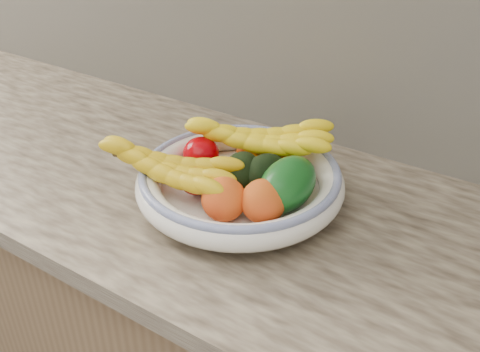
% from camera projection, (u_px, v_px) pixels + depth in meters
% --- Properties ---
extents(kitchen_counter, '(2.44, 0.66, 1.40)m').
position_uv_depth(kitchen_counter, '(246.00, 349.00, 1.27)').
color(kitchen_counter, brown).
rests_on(kitchen_counter, ground).
extents(fruit_bowl, '(0.39, 0.39, 0.08)m').
position_uv_depth(fruit_bowl, '(240.00, 181.00, 1.00)').
color(fruit_bowl, white).
rests_on(fruit_bowl, kitchen_counter).
extents(clementine_back_left, '(0.05, 0.05, 0.05)m').
position_uv_depth(clementine_back_left, '(248.00, 152.00, 1.09)').
color(clementine_back_left, '#F34F05').
rests_on(clementine_back_left, fruit_bowl).
extents(clementine_back_right, '(0.06, 0.06, 0.04)m').
position_uv_depth(clementine_back_right, '(287.00, 163.00, 1.05)').
color(clementine_back_right, '#E85304').
rests_on(clementine_back_right, fruit_bowl).
extents(clementine_back_mid, '(0.07, 0.07, 0.05)m').
position_uv_depth(clementine_back_mid, '(250.00, 163.00, 1.05)').
color(clementine_back_mid, orange).
rests_on(clementine_back_mid, fruit_bowl).
extents(tomato_left, '(0.09, 0.09, 0.07)m').
position_uv_depth(tomato_left, '(201.00, 153.00, 1.06)').
color(tomato_left, '#B70008').
rests_on(tomato_left, fruit_bowl).
extents(tomato_near_left, '(0.07, 0.07, 0.06)m').
position_uv_depth(tomato_near_left, '(197.00, 178.00, 0.98)').
color(tomato_near_left, '#B20C0B').
rests_on(tomato_near_left, fruit_bowl).
extents(avocado_center, '(0.10, 0.12, 0.07)m').
position_uv_depth(avocado_center, '(241.00, 172.00, 1.00)').
color(avocado_center, black).
rests_on(avocado_center, fruit_bowl).
extents(avocado_right, '(0.08, 0.11, 0.07)m').
position_uv_depth(avocado_right, '(264.00, 173.00, 1.00)').
color(avocado_right, black).
rests_on(avocado_right, fruit_bowl).
extents(green_mango, '(0.12, 0.14, 0.12)m').
position_uv_depth(green_mango, '(287.00, 184.00, 0.94)').
color(green_mango, '#0E4A14').
rests_on(green_mango, fruit_bowl).
extents(peach_front, '(0.08, 0.08, 0.08)m').
position_uv_depth(peach_front, '(224.00, 199.00, 0.92)').
color(peach_front, orange).
rests_on(peach_front, fruit_bowl).
extents(peach_right, '(0.10, 0.10, 0.08)m').
position_uv_depth(peach_right, '(263.00, 201.00, 0.91)').
color(peach_right, orange).
rests_on(peach_right, fruit_bowl).
extents(banana_bunch_back, '(0.33, 0.22, 0.09)m').
position_uv_depth(banana_bunch_back, '(258.00, 142.00, 1.05)').
color(banana_bunch_back, yellow).
rests_on(banana_bunch_back, fruit_bowl).
extents(banana_bunch_front, '(0.30, 0.17, 0.08)m').
position_uv_depth(banana_bunch_front, '(167.00, 170.00, 0.97)').
color(banana_bunch_front, yellow).
rests_on(banana_bunch_front, fruit_bowl).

